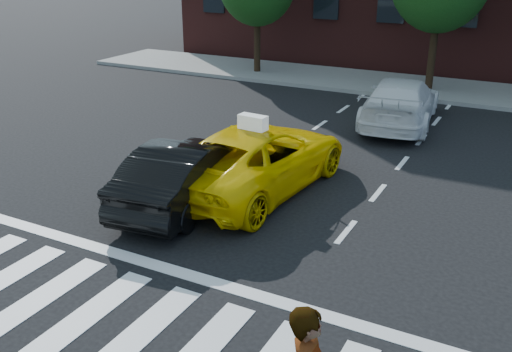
{
  "coord_description": "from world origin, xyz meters",
  "views": [
    {
      "loc": [
        4.72,
        -5.38,
        5.27
      ],
      "look_at": [
        -0.11,
        3.8,
        1.1
      ],
      "focal_mm": 40.0,
      "sensor_mm": 36.0,
      "label": 1
    }
  ],
  "objects": [
    {
      "name": "sidewalk_far",
      "position": [
        0.0,
        17.5,
        0.07
      ],
      "size": [
        30.0,
        4.0,
        0.15
      ],
      "primitive_type": "cube",
      "color": "slate",
      "rests_on": "ground"
    },
    {
      "name": "stop_line",
      "position": [
        0.0,
        1.6,
        0.01
      ],
      "size": [
        12.0,
        0.3,
        0.01
      ],
      "primitive_type": "cube",
      "color": "silver",
      "rests_on": "ground"
    },
    {
      "name": "black_sedan",
      "position": [
        -2.0,
        4.11,
        0.71
      ],
      "size": [
        2.02,
        4.47,
        1.42
      ],
      "primitive_type": "imported",
      "rotation": [
        0.0,
        0.0,
        3.26
      ],
      "color": "black",
      "rests_on": "ground"
    },
    {
      "name": "white_suv",
      "position": [
        0.58,
        12.28,
        0.74
      ],
      "size": [
        2.63,
        5.3,
        1.48
      ],
      "primitive_type": "imported",
      "rotation": [
        0.0,
        0.0,
        3.25
      ],
      "color": "white",
      "rests_on": "ground"
    },
    {
      "name": "crosswalk",
      "position": [
        0.0,
        0.0,
        0.01
      ],
      "size": [
        13.0,
        2.4,
        0.01
      ],
      "primitive_type": "cube",
      "color": "silver",
      "rests_on": "ground"
    },
    {
      "name": "ground",
      "position": [
        0.0,
        0.0,
        0.0
      ],
      "size": [
        120.0,
        120.0,
        0.0
      ],
      "primitive_type": "plane",
      "color": "black",
      "rests_on": "ground"
    },
    {
      "name": "taxi",
      "position": [
        -1.02,
        5.58,
        0.75
      ],
      "size": [
        2.93,
        5.57,
        1.49
      ],
      "primitive_type": "imported",
      "rotation": [
        0.0,
        0.0,
        3.06
      ],
      "color": "yellow",
      "rests_on": "ground"
    },
    {
      "name": "taxi_sign",
      "position": [
        -1.02,
        5.38,
        1.65
      ],
      "size": [
        0.67,
        0.33,
        0.32
      ],
      "primitive_type": "cube",
      "rotation": [
        0.0,
        0.0,
        3.06
      ],
      "color": "white",
      "rests_on": "taxi"
    }
  ]
}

